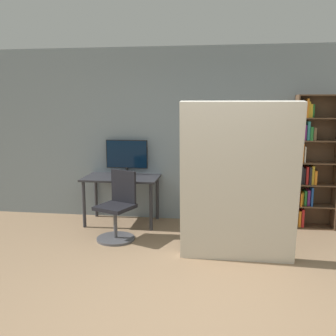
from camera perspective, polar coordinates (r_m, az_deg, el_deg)
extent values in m
plane|color=#937556|center=(3.48, 3.46, -22.03)|extent=(16.00, 16.00, 0.00)
cube|color=gray|center=(5.86, 5.79, 4.94)|extent=(8.00, 0.06, 2.70)
cube|color=#2D2D33|center=(5.78, -7.11, -1.49)|extent=(1.14, 0.68, 0.03)
cylinder|color=#2D2D33|center=(5.75, -12.68, -5.45)|extent=(0.05, 0.05, 0.70)
cylinder|color=#2D2D33|center=(5.49, -2.61, -5.96)|extent=(0.05, 0.05, 0.70)
cylinder|color=#2D2D33|center=(6.26, -10.90, -4.15)|extent=(0.05, 0.05, 0.70)
cylinder|color=#2D2D33|center=(6.02, -1.64, -4.55)|extent=(0.05, 0.05, 0.70)
cylinder|color=black|center=(5.99, -6.26, -0.83)|extent=(0.16, 0.16, 0.02)
cylinder|color=black|center=(5.98, -6.27, -0.32)|extent=(0.04, 0.04, 0.09)
cube|color=black|center=(5.95, -6.30, 2.13)|extent=(0.67, 0.02, 0.45)
cube|color=#0A1E38|center=(5.94, -6.31, 2.12)|extent=(0.64, 0.03, 0.42)
cylinder|color=#4C4C51|center=(5.26, -7.97, -10.60)|extent=(0.52, 0.52, 0.03)
cylinder|color=#4C4C51|center=(5.19, -8.02, -8.35)|extent=(0.05, 0.05, 0.40)
cube|color=black|center=(5.12, -8.08, -5.93)|extent=(0.57, 0.57, 0.05)
cube|color=black|center=(5.22, -6.78, -2.79)|extent=(0.38, 0.19, 0.45)
cube|color=brown|center=(5.83, 18.67, 0.82)|extent=(0.02, 0.29, 1.97)
cube|color=brown|center=(6.03, 21.24, 0.95)|extent=(0.62, 0.02, 1.97)
cube|color=brown|center=(6.11, 20.97, -8.31)|extent=(0.58, 0.25, 0.02)
cube|color=brown|center=(6.03, 21.16, -5.36)|extent=(0.58, 0.25, 0.02)
cube|color=brown|center=(5.95, 21.35, -2.34)|extent=(0.58, 0.25, 0.02)
cube|color=brown|center=(5.90, 21.54, 0.75)|extent=(0.58, 0.25, 0.02)
cube|color=brown|center=(5.86, 21.73, 3.88)|extent=(0.58, 0.25, 0.02)
cube|color=brown|center=(5.84, 21.93, 7.05)|extent=(0.58, 0.25, 0.02)
cube|color=brown|center=(5.84, 22.14, 10.23)|extent=(0.58, 0.25, 0.02)
cube|color=silver|center=(6.00, 18.56, -7.29)|extent=(0.02, 0.19, 0.22)
cube|color=#287A38|center=(6.07, 18.80, -7.20)|extent=(0.04, 0.17, 0.21)
cube|color=orange|center=(6.03, 19.30, -7.16)|extent=(0.03, 0.19, 0.24)
cube|color=red|center=(6.03, 19.70, -7.04)|extent=(0.04, 0.20, 0.27)
cube|color=silver|center=(5.93, 18.74, -3.99)|extent=(0.03, 0.21, 0.28)
cube|color=orange|center=(5.94, 19.09, -4.01)|extent=(0.04, 0.20, 0.27)
cube|color=orange|center=(5.92, 19.53, -4.50)|extent=(0.02, 0.17, 0.19)
cube|color=gold|center=(5.99, 19.71, -4.30)|extent=(0.03, 0.15, 0.20)
cube|color=#287A38|center=(5.96, 20.11, -4.26)|extent=(0.03, 0.15, 0.22)
cube|color=#7A2D84|center=(6.00, 20.50, -4.15)|extent=(0.04, 0.19, 0.23)
cube|color=#1E4C9E|center=(5.96, 20.96, -4.03)|extent=(0.03, 0.18, 0.28)
cube|color=#232328|center=(5.88, 18.90, -1.27)|extent=(0.04, 0.19, 0.20)
cube|color=red|center=(5.90, 19.19, -1.04)|extent=(0.02, 0.19, 0.24)
cube|color=#232328|center=(5.91, 19.59, -0.96)|extent=(0.04, 0.19, 0.26)
cube|color=#232328|center=(5.92, 19.91, -1.08)|extent=(0.02, 0.20, 0.23)
cube|color=red|center=(5.90, 20.32, -1.00)|extent=(0.03, 0.19, 0.26)
cube|color=#232328|center=(5.91, 20.70, -1.01)|extent=(0.03, 0.21, 0.26)
cube|color=gold|center=(5.92, 21.06, -0.94)|extent=(0.03, 0.19, 0.28)
cube|color=orange|center=(5.90, 21.47, -1.34)|extent=(0.03, 0.15, 0.21)
cube|color=red|center=(5.84, 19.08, 2.28)|extent=(0.04, 0.18, 0.28)
cube|color=red|center=(5.84, 19.46, 2.22)|extent=(0.02, 0.21, 0.27)
cube|color=orange|center=(5.83, 19.73, 2.21)|extent=(0.03, 0.18, 0.27)
cube|color=silver|center=(5.85, 20.00, 2.02)|extent=(0.02, 0.21, 0.23)
cube|color=#1E4C9E|center=(5.80, 19.19, 5.35)|extent=(0.02, 0.21, 0.26)
cube|color=gold|center=(5.80, 19.48, 5.26)|extent=(0.03, 0.15, 0.24)
cube|color=orange|center=(5.82, 19.72, 5.11)|extent=(0.02, 0.18, 0.21)
cube|color=#7A2D84|center=(5.81, 20.07, 5.11)|extent=(0.03, 0.18, 0.22)
cube|color=teal|center=(5.81, 20.48, 5.35)|extent=(0.03, 0.21, 0.27)
cube|color=#287A38|center=(5.81, 20.88, 4.95)|extent=(0.04, 0.20, 0.20)
cube|color=brown|center=(5.81, 21.34, 4.87)|extent=(0.04, 0.17, 0.19)
cube|color=orange|center=(5.76, 19.39, 8.23)|extent=(0.02, 0.18, 0.19)
cube|color=silver|center=(5.81, 19.62, 8.22)|extent=(0.04, 0.17, 0.19)
cube|color=#7A2D84|center=(5.79, 20.01, 8.38)|extent=(0.02, 0.20, 0.23)
cube|color=orange|center=(5.77, 20.37, 8.54)|extent=(0.03, 0.18, 0.27)
cube|color=gold|center=(5.81, 20.59, 8.34)|extent=(0.02, 0.19, 0.23)
cube|color=gold|center=(5.80, 20.88, 8.15)|extent=(0.03, 0.16, 0.19)
cube|color=#287A38|center=(5.85, 21.12, 8.13)|extent=(0.03, 0.18, 0.19)
cube|color=beige|center=(4.34, 10.70, -2.37)|extent=(1.33, 0.34, 1.87)
cube|color=beige|center=(4.42, 19.27, -2.52)|extent=(0.01, 0.34, 1.83)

